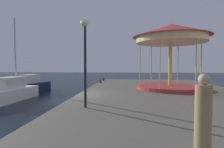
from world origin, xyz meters
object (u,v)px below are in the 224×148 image
lamp_post_mid_promenade (85,47)px  bollard_north (104,79)px  carousel (171,41)px  person_mid_promenade (203,119)px  bollard_center (100,81)px  motorboat_navy (30,85)px  sailboat_white (9,92)px

lamp_post_mid_promenade → bollard_north: lamp_post_mid_promenade is taller
carousel → person_mid_promenade: bearing=-100.4°
bollard_center → bollard_north: (0.03, 2.65, 0.00)m
motorboat_navy → bollard_north: 8.73m
sailboat_white → lamp_post_mid_promenade: size_ratio=1.63×
carousel → bollard_center: carousel is taller
carousel → bollard_center: size_ratio=15.95×
motorboat_navy → lamp_post_mid_promenade: size_ratio=1.11×
carousel → person_mid_promenade: carousel is taller
motorboat_navy → sailboat_white: size_ratio=0.68×
lamp_post_mid_promenade → person_mid_promenade: bearing=-49.8°
carousel → person_mid_promenade: 11.93m
motorboat_navy → bollard_north: (7.41, 4.61, 0.33)m
motorboat_navy → person_mid_promenade: bearing=-49.6°
bollard_center → person_mid_promenade: bearing=-73.9°
sailboat_white → bollard_north: 11.50m
motorboat_navy → carousel: (14.10, -2.83, 4.22)m
bollard_north → sailboat_white: bearing=-123.0°
sailboat_white → bollard_north: bearing=57.0°
motorboat_navy → bollard_center: 7.64m
motorboat_navy → bollard_center: motorboat_navy is taller
sailboat_white → bollard_center: size_ratio=16.80×
carousel → person_mid_promenade: size_ratio=3.54×
bollard_north → person_mid_promenade: person_mid_promenade is taller
bollard_center → motorboat_navy: bearing=-165.1°
person_mid_promenade → sailboat_white: bearing=140.1°
lamp_post_mid_promenade → bollard_north: bearing=94.2°
person_mid_promenade → bollard_north: bearing=103.9°
motorboat_navy → carousel: bearing=-11.3°
bollard_center → person_mid_promenade: (4.65, -16.08, 0.65)m
bollard_center → person_mid_promenade: 16.75m
sailboat_white → motorboat_navy: bearing=102.8°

